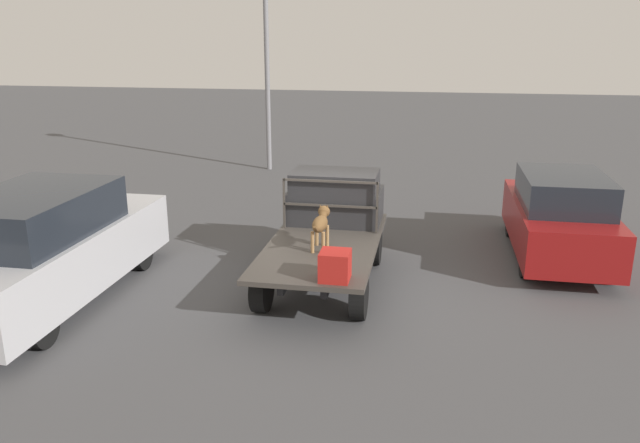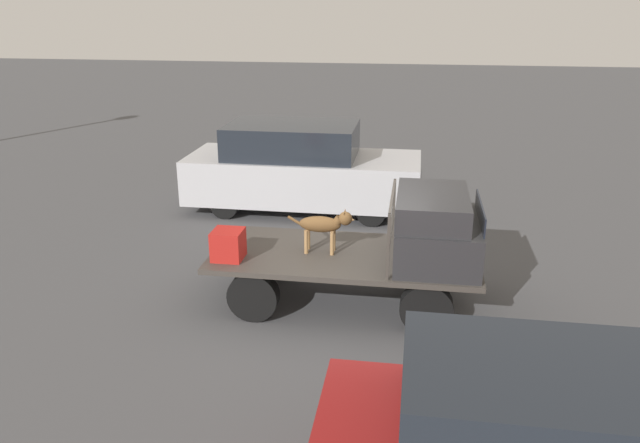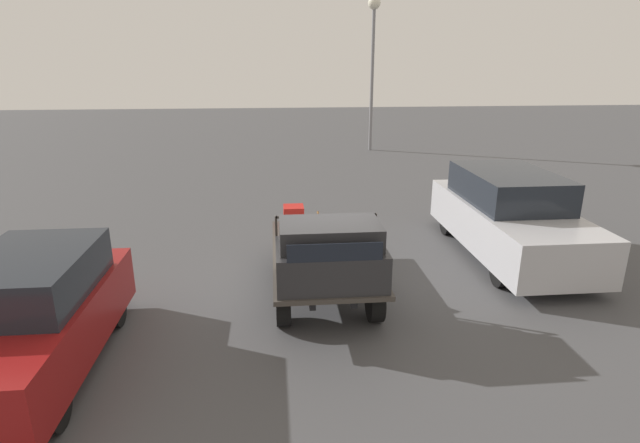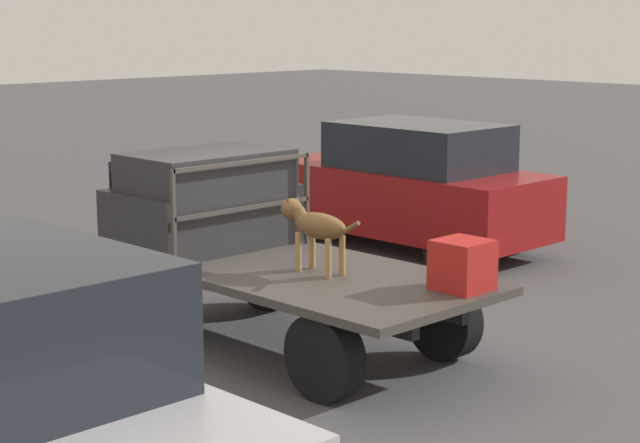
{
  "view_description": "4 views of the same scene",
  "coord_description": "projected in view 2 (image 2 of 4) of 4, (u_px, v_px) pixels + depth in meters",
  "views": [
    {
      "loc": [
        -10.25,
        -1.82,
        4.31
      ],
      "look_at": [
        -0.38,
        -0.01,
        1.3
      ],
      "focal_mm": 35.0,
      "sensor_mm": 36.0,
      "label": 1
    },
    {
      "loc": [
        0.98,
        -8.76,
        4.43
      ],
      "look_at": [
        -0.38,
        -0.01,
        1.3
      ],
      "focal_mm": 35.0,
      "sensor_mm": 36.0,
      "label": 2
    },
    {
      "loc": [
        8.89,
        -0.88,
        4.31
      ],
      "look_at": [
        -0.38,
        -0.01,
        1.3
      ],
      "focal_mm": 28.0,
      "sensor_mm": 36.0,
      "label": 3
    },
    {
      "loc": [
        -7.31,
        6.81,
        3.16
      ],
      "look_at": [
        -0.38,
        -0.01,
        1.3
      ],
      "focal_mm": 60.0,
      "sensor_mm": 36.0,
      "label": 4
    }
  ],
  "objects": [
    {
      "name": "ground_plane",
      "position": [
        344.0,
        301.0,
        9.78
      ],
      "size": [
        80.0,
        80.0,
        0.0
      ],
      "primitive_type": "plane",
      "color": "#474749"
    },
    {
      "name": "flatbed_truck",
      "position": [
        345.0,
        266.0,
        9.58
      ],
      "size": [
        4.03,
        1.9,
        0.81
      ],
      "color": "black",
      "rests_on": "ground"
    },
    {
      "name": "truck_cab",
      "position": [
        436.0,
        228.0,
        9.15
      ],
      "size": [
        1.21,
        1.78,
        1.0
      ],
      "color": "#28282B",
      "rests_on": "flatbed_truck"
    },
    {
      "name": "truck_headboard",
      "position": [
        392.0,
        216.0,
        9.2
      ],
      "size": [
        0.04,
        1.78,
        0.96
      ],
      "color": "#3D3833",
      "rests_on": "flatbed_truck"
    },
    {
      "name": "dog",
      "position": [
        326.0,
        225.0,
        9.39
      ],
      "size": [
        1.03,
        0.24,
        0.7
      ],
      "rotation": [
        0.0,
        0.0,
        -0.12
      ],
      "color": "#9E7547",
      "rests_on": "flatbed_truck"
    },
    {
      "name": "cargo_crate",
      "position": [
        228.0,
        245.0,
        9.24
      ],
      "size": [
        0.44,
        0.44,
        0.44
      ],
      "color": "#AD1E19",
      "rests_on": "flatbed_truck"
    },
    {
      "name": "parked_pickup_far",
      "position": [
        301.0,
        168.0,
        13.8
      ],
      "size": [
        5.1,
        2.02,
        1.93
      ],
      "rotation": [
        0.0,
        0.0,
        0.19
      ],
      "color": "black",
      "rests_on": "ground"
    }
  ]
}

